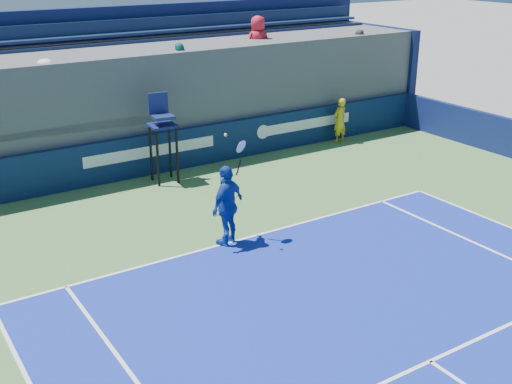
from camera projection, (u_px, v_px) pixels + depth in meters
ball_person at (340, 120)px, 21.30m from camera, size 0.60×0.44×1.50m
back_hoarding at (150, 154)px, 18.34m from camera, size 20.40×0.21×1.20m
umpire_chair at (162, 129)px, 17.44m from camera, size 0.76×0.76×2.48m
tennis_player at (228, 205)px, 13.88m from camera, size 1.15×0.87×2.57m
stadium_seating at (120, 99)px, 19.50m from camera, size 21.00×4.05×4.40m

